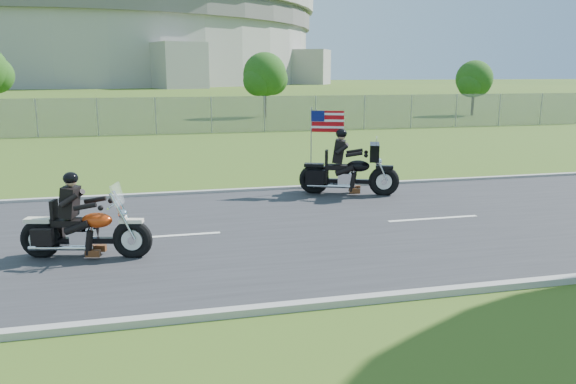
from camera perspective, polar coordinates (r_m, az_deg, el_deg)
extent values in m
plane|color=#36531A|center=(12.01, -2.64, -4.06)|extent=(420.00, 420.00, 0.00)
cube|color=#28282B|center=(12.01, -2.64, -3.96)|extent=(120.00, 8.00, 0.04)
cube|color=#9E9B93|center=(15.88, -5.41, 0.10)|extent=(120.00, 0.18, 0.12)
cube|color=#9E9B93|center=(8.28, 2.77, -11.35)|extent=(120.00, 0.18, 0.12)
cube|color=gray|center=(31.55, -18.79, 7.24)|extent=(60.00, 0.03, 2.00)
cylinder|color=#A3A099|center=(182.33, -19.67, 13.56)|extent=(130.00, 130.00, 20.00)
cylinder|color=#605E5B|center=(182.72, -19.83, 15.74)|extent=(132.00, 132.00, 4.00)
cylinder|color=#A3A099|center=(183.27, -19.97, 17.61)|extent=(134.00, 134.00, 6.00)
cylinder|color=#382316|center=(42.18, -2.37, 9.30)|extent=(0.22, 0.22, 2.52)
sphere|color=#264C14|center=(42.13, -2.39, 11.87)|extent=(3.20, 3.20, 3.20)
sphere|color=#264C14|center=(42.73, -1.65, 11.39)|extent=(2.40, 2.40, 2.40)
sphere|color=#264C14|center=(41.64, -3.04, 11.24)|extent=(2.24, 2.24, 2.24)
cylinder|color=#382316|center=(46.21, 18.26, 8.78)|extent=(0.22, 0.22, 2.24)
sphere|color=#264C14|center=(46.16, 18.40, 10.86)|extent=(2.80, 2.80, 2.80)
sphere|color=#264C14|center=(46.82, 18.69, 10.46)|extent=(2.10, 2.10, 2.10)
sphere|color=#264C14|center=(45.61, 18.06, 10.37)|extent=(1.96, 1.96, 1.96)
torus|color=black|center=(10.57, -15.51, -4.65)|extent=(0.75, 0.35, 0.73)
torus|color=black|center=(11.15, -23.85, -4.40)|extent=(0.75, 0.35, 0.73)
ellipsoid|color=#C73B0E|center=(10.66, -18.83, -2.74)|extent=(0.61, 0.44, 0.28)
cube|color=black|center=(10.85, -21.38, -2.89)|extent=(0.60, 0.42, 0.12)
cube|color=black|center=(10.75, -21.29, -0.91)|extent=(0.33, 0.44, 0.54)
sphere|color=black|center=(10.65, -21.22, 1.31)|extent=(0.32, 0.32, 0.27)
cube|color=silver|center=(10.43, -16.96, -0.26)|extent=(0.15, 0.45, 0.39)
torus|color=black|center=(15.50, 9.72, 1.08)|extent=(0.85, 0.49, 0.83)
torus|color=black|center=(15.55, 2.66, 1.29)|extent=(0.85, 0.49, 0.83)
ellipsoid|color=black|center=(15.42, 7.14, 2.64)|extent=(0.72, 0.57, 0.32)
cube|color=black|center=(15.44, 4.96, 2.53)|extent=(0.70, 0.54, 0.14)
cube|color=black|center=(15.37, 5.20, 4.14)|extent=(0.42, 0.52, 0.62)
sphere|color=black|center=(15.31, 5.45, 5.93)|extent=(0.39, 0.39, 0.30)
cube|color=black|center=(15.36, 8.78, 4.04)|extent=(0.56, 0.93, 0.45)
cube|color=#B70C11|center=(15.53, 4.05, 7.17)|extent=(0.85, 0.35, 0.59)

